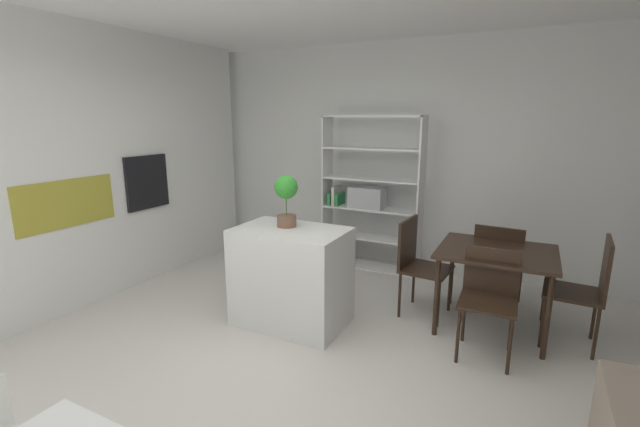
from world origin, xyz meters
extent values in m
plane|color=beige|center=(0.00, 0.00, 0.00)|extent=(8.41, 8.41, 0.00)
cube|color=silver|center=(0.00, 2.76, 1.41)|extent=(6.12, 0.06, 2.83)
cube|color=silver|center=(-2.68, 0.00, 1.41)|extent=(0.64, 5.02, 2.83)
cube|color=#9E932D|center=(-2.35, -0.07, 1.09)|extent=(0.01, 0.99, 0.46)
cube|color=black|center=(-2.34, 0.89, 1.17)|extent=(0.04, 0.57, 0.61)
cylinder|color=#B7BABC|center=(-2.37, 0.89, 1.43)|extent=(0.02, 0.46, 0.02)
cube|color=silver|center=(-0.28, 0.66, 0.46)|extent=(1.01, 0.66, 0.92)
cylinder|color=brown|center=(-0.36, 0.72, 0.97)|extent=(0.18, 0.18, 0.11)
cylinder|color=#476633|center=(-0.36, 0.72, 1.12)|extent=(0.01, 0.01, 0.18)
sphere|color=#2F8D2B|center=(-0.36, 0.72, 1.29)|extent=(0.22, 0.22, 0.22)
cube|color=white|center=(-0.77, 2.43, 0.96)|extent=(0.02, 0.31, 1.93)
cube|color=white|center=(0.47, 2.43, 0.96)|extent=(0.02, 0.31, 1.93)
cube|color=white|center=(-0.15, 2.43, 1.92)|extent=(1.26, 0.31, 0.02)
cube|color=white|center=(-0.15, 2.43, 0.01)|extent=(1.26, 0.31, 0.02)
cube|color=white|center=(-0.15, 2.43, 0.40)|extent=(1.22, 0.31, 0.02)
cube|color=white|center=(-0.15, 2.43, 0.78)|extent=(1.22, 0.31, 0.02)
cube|color=white|center=(-0.15, 2.43, 1.15)|extent=(1.22, 0.31, 0.02)
cube|color=white|center=(-0.15, 2.43, 1.53)|extent=(1.22, 0.31, 0.02)
cube|color=#338E4C|center=(-0.63, 2.43, 0.14)|extent=(0.05, 0.25, 0.24)
cube|color=#38383D|center=(-0.58, 2.43, 0.12)|extent=(0.05, 0.25, 0.20)
cube|color=#8E4793|center=(-0.51, 2.43, 0.09)|extent=(0.06, 0.25, 0.14)
cube|color=#338E4C|center=(-0.69, 2.43, 0.86)|extent=(0.05, 0.25, 0.15)
cube|color=silver|center=(-0.63, 2.43, 0.91)|extent=(0.03, 0.25, 0.25)
cube|color=#338E4C|center=(-0.58, 2.43, 0.86)|extent=(0.04, 0.25, 0.15)
cube|color=#B7BABC|center=(-0.21, 2.43, 0.92)|extent=(0.44, 0.27, 0.26)
cube|color=black|center=(1.42, 1.40, 0.74)|extent=(0.99, 0.86, 0.03)
cylinder|color=black|center=(0.99, 1.03, 0.36)|extent=(0.04, 0.04, 0.72)
cylinder|color=black|center=(1.85, 1.03, 0.36)|extent=(0.04, 0.04, 0.72)
cylinder|color=black|center=(0.99, 1.77, 0.36)|extent=(0.04, 0.04, 0.72)
cylinder|color=black|center=(1.85, 1.77, 0.36)|extent=(0.04, 0.04, 0.72)
cube|color=black|center=(0.81, 1.40, 0.47)|extent=(0.47, 0.49, 0.03)
cube|color=black|center=(0.60, 1.42, 0.71)|extent=(0.07, 0.46, 0.47)
cylinder|color=black|center=(0.98, 1.19, 0.23)|extent=(0.03, 0.03, 0.45)
cylinder|color=black|center=(1.01, 1.58, 0.23)|extent=(0.03, 0.03, 0.45)
cylinder|color=black|center=(0.60, 1.22, 0.23)|extent=(0.03, 0.03, 0.45)
cylinder|color=black|center=(0.64, 1.61, 0.23)|extent=(0.03, 0.03, 0.45)
cube|color=black|center=(1.42, 0.85, 0.47)|extent=(0.45, 0.44, 0.03)
cube|color=black|center=(1.41, 1.05, 0.68)|extent=(0.43, 0.04, 0.38)
cylinder|color=black|center=(1.24, 0.66, 0.23)|extent=(0.03, 0.03, 0.46)
cylinder|color=black|center=(1.61, 0.67, 0.23)|extent=(0.03, 0.03, 0.46)
cylinder|color=black|center=(1.23, 1.03, 0.23)|extent=(0.03, 0.03, 0.46)
cylinder|color=black|center=(1.60, 1.04, 0.23)|extent=(0.03, 0.03, 0.46)
cube|color=black|center=(1.42, 1.95, 0.48)|extent=(0.48, 0.46, 0.03)
cube|color=black|center=(1.41, 1.75, 0.69)|extent=(0.46, 0.06, 0.38)
cylinder|color=black|center=(1.63, 2.12, 0.23)|extent=(0.03, 0.03, 0.47)
cylinder|color=black|center=(1.23, 2.15, 0.23)|extent=(0.03, 0.03, 0.47)
cylinder|color=black|center=(1.61, 1.75, 0.23)|extent=(0.03, 0.03, 0.47)
cylinder|color=black|center=(1.21, 1.78, 0.23)|extent=(0.03, 0.03, 0.47)
cube|color=black|center=(2.03, 1.40, 0.46)|extent=(0.47, 0.47, 0.03)
cube|color=black|center=(2.24, 1.39, 0.72)|extent=(0.06, 0.44, 0.48)
cylinder|color=black|center=(1.85, 1.60, 0.23)|extent=(0.03, 0.03, 0.45)
cylinder|color=black|center=(1.83, 1.22, 0.23)|extent=(0.03, 0.03, 0.45)
cylinder|color=black|center=(2.24, 1.58, 0.23)|extent=(0.03, 0.03, 0.45)
cylinder|color=black|center=(2.21, 1.20, 0.23)|extent=(0.03, 0.03, 0.45)
camera|label=1|loc=(1.64, -2.53, 1.91)|focal=23.76mm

